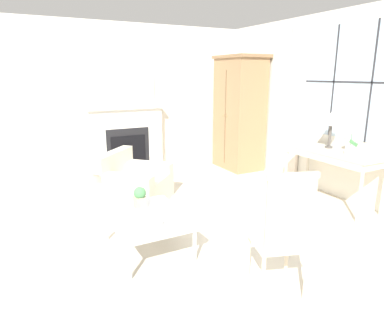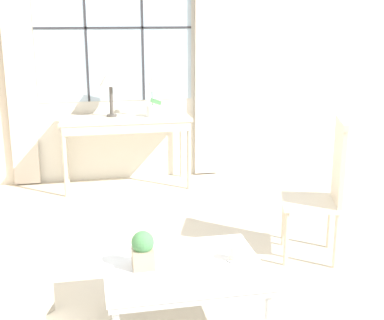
% 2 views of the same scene
% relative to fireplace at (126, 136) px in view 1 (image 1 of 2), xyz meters
% --- Properties ---
extents(ground_plane, '(14.00, 14.00, 0.00)m').
position_rel_fireplace_xyz_m(ground_plane, '(2.91, -0.48, -0.72)').
color(ground_plane, beige).
extents(wall_back_windowed, '(7.20, 0.14, 2.80)m').
position_rel_fireplace_xyz_m(wall_back_windowed, '(2.91, 2.54, 0.69)').
color(wall_back_windowed, silver).
rests_on(wall_back_windowed, ground_plane).
extents(wall_left, '(0.06, 7.20, 2.80)m').
position_rel_fireplace_xyz_m(wall_left, '(-0.12, 0.12, 0.68)').
color(wall_left, silver).
rests_on(wall_left, ground_plane).
extents(fireplace, '(0.34, 1.48, 2.10)m').
position_rel_fireplace_xyz_m(fireplace, '(0.00, 0.00, 0.00)').
color(fireplace, black).
rests_on(fireplace, ground_plane).
extents(armoire, '(1.01, 0.72, 2.23)m').
position_rel_fireplace_xyz_m(armoire, '(0.67, 2.14, 0.40)').
color(armoire, '#93704C').
rests_on(armoire, ground_plane).
extents(console_table, '(1.43, 0.55, 0.81)m').
position_rel_fireplace_xyz_m(console_table, '(2.97, 2.18, -0.00)').
color(console_table, beige).
rests_on(console_table, ground_plane).
extents(table_lamp, '(0.25, 0.25, 0.54)m').
position_rel_fireplace_xyz_m(table_lamp, '(2.83, 2.25, 0.51)').
color(table_lamp, '#4C4742').
rests_on(table_lamp, console_table).
extents(potted_orchid, '(0.17, 0.14, 0.46)m').
position_rel_fireplace_xyz_m(potted_orchid, '(3.28, 2.16, 0.25)').
color(potted_orchid, white).
rests_on(potted_orchid, console_table).
extents(armchair_upholstered, '(1.28, 1.28, 0.76)m').
position_rel_fireplace_xyz_m(armchair_upholstered, '(1.60, -0.40, -0.47)').
color(armchair_upholstered, beige).
rests_on(armchair_upholstered, ground_plane).
extents(side_chair_wooden, '(0.56, 0.56, 1.14)m').
position_rel_fireplace_xyz_m(side_chair_wooden, '(4.36, 0.01, -0.10)').
color(side_chair_wooden, beige).
rests_on(side_chair_wooden, ground_plane).
extents(coffee_table, '(0.99, 0.79, 0.41)m').
position_rel_fireplace_xyz_m(coffee_table, '(3.08, -0.72, -0.35)').
color(coffee_table, silver).
rests_on(coffee_table, ground_plane).
extents(potted_plant_small, '(0.14, 0.14, 0.24)m').
position_rel_fireplace_xyz_m(potted_plant_small, '(2.83, -0.71, -0.19)').
color(potted_plant_small, tan).
rests_on(potted_plant_small, coffee_table).
extents(pillar_candle, '(0.12, 0.12, 0.11)m').
position_rel_fireplace_xyz_m(pillar_candle, '(3.42, -0.73, -0.27)').
color(pillar_candle, silver).
rests_on(pillar_candle, coffee_table).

